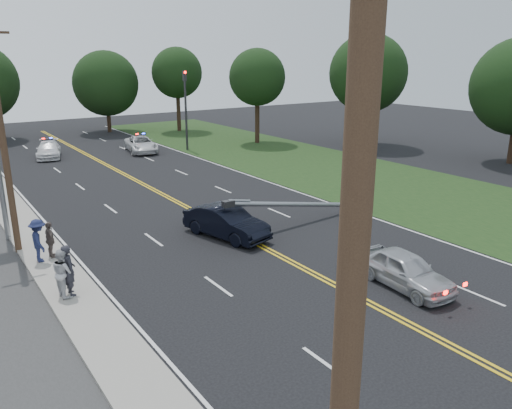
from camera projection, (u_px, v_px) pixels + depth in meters
ground at (366, 301)px, 17.60m from camera, size 120.00×120.00×0.00m
sidewalk at (49, 261)px, 20.90m from camera, size 1.80×70.00×0.12m
grass_verge at (397, 187)px, 32.82m from camera, size 12.00×80.00×0.01m
centerline_yellow at (221, 225)px, 25.48m from camera, size 0.36×80.00×0.00m
traffic_signal at (186, 103)px, 44.55m from camera, size 0.28×0.41×7.05m
fallen_streetlight at (310, 204)px, 25.92m from camera, size 9.36×0.44×1.91m
utility_pole_near at (344, 405)px, 4.82m from camera, size 1.60×0.28×10.00m
utility_pole_mid at (2, 137)px, 20.60m from camera, size 1.60×0.28×10.00m
tree_7 at (106, 84)px, 54.96m from camera, size 7.09×7.09×8.89m
tree_8 at (177, 73)px, 55.51m from camera, size 5.59×5.59×9.27m
tree_9 at (257, 77)px, 47.77m from camera, size 5.42×5.42×9.03m
tree_13 at (368, 73)px, 46.10m from camera, size 7.18×7.18×10.33m
crashed_sedan at (226, 222)px, 23.65m from camera, size 2.65×4.76×1.48m
waiting_sedan at (405, 270)px, 18.52m from camera, size 1.92×4.10×1.36m
emergency_a at (141, 144)px, 44.55m from camera, size 3.11×5.27×1.37m
emergency_b at (49, 150)px, 42.15m from camera, size 2.97×4.89×1.33m
bystander_a at (69, 270)px, 17.60m from camera, size 0.47×0.70×1.88m
bystander_b at (63, 273)px, 17.53m from camera, size 0.78×0.94×1.76m
bystander_c at (39, 241)px, 20.48m from camera, size 0.68×1.18×1.82m
bystander_d at (50, 240)px, 20.91m from camera, size 0.47×0.95×1.57m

